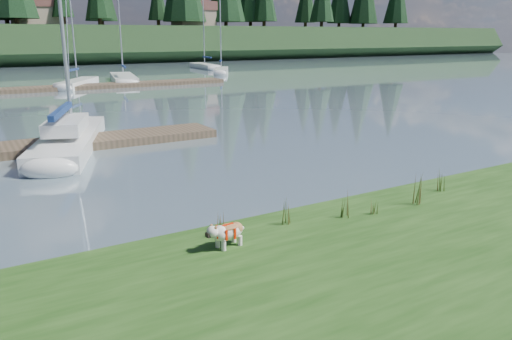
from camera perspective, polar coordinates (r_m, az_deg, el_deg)
ground at (r=40.57m, az=-23.89°, el=8.22°), size 200.00×200.00×0.00m
bank at (r=7.42m, az=17.04°, el=-17.20°), size 60.00×9.00×0.35m
bulldog at (r=9.06m, az=-3.27°, el=-6.98°), size 0.81×0.40×0.48m
sailboat_main at (r=20.19m, az=-20.25°, el=3.90°), size 4.51×8.72×12.47m
dock_far at (r=40.84m, az=-21.11°, el=8.76°), size 26.00×2.20×0.30m
sailboat_bg_2 at (r=43.32m, az=-19.44°, el=9.47°), size 4.88×6.95×10.94m
sailboat_bg_3 at (r=47.13m, az=-14.99°, el=10.20°), size 3.69×9.53×13.58m
sailboat_bg_4 at (r=54.76m, az=-3.97°, el=11.32°), size 4.34×6.42×9.92m
sailboat_bg_5 at (r=62.99m, az=-6.10°, el=11.78°), size 2.33×8.04×11.33m
weed_0 at (r=10.11m, az=3.65°, el=-4.74°), size 0.17×0.14×0.65m
weed_1 at (r=10.64m, az=10.35°, el=-4.11°), size 0.17×0.14×0.58m
weed_2 at (r=11.82m, az=18.03°, el=-2.24°), size 0.17×0.14×0.77m
weed_3 at (r=9.51m, az=-4.38°, el=-6.27°), size 0.17×0.14×0.58m
weed_4 at (r=10.98m, az=13.25°, el=-4.10°), size 0.17×0.14×0.38m
weed_5 at (r=13.02m, az=20.38°, el=-1.21°), size 0.17×0.14×0.59m
mud_lip at (r=10.54m, az=-0.90°, el=-7.08°), size 60.00×0.50×0.14m
house_1 at (r=81.85m, az=-24.02°, el=16.29°), size 6.30×5.30×4.65m
house_2 at (r=86.46m, az=-7.18°, el=17.31°), size 6.30×5.30×4.65m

